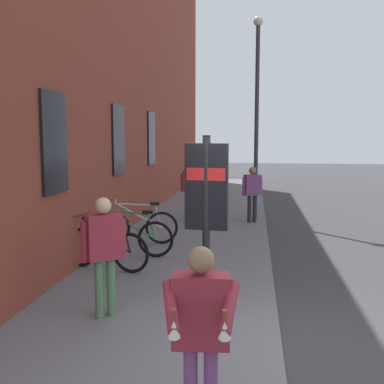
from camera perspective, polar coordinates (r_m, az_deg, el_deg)
ground at (r=11.38m, az=14.32°, el=-5.98°), size 60.00×60.00×0.00m
sidewalk_pavement at (r=13.32m, az=1.45°, el=-3.60°), size 24.00×3.50×0.12m
station_facade at (r=14.59m, az=-6.40°, el=15.87°), size 22.00×0.65×9.54m
bicycle_under_window at (r=8.49m, az=-10.59°, el=-6.81°), size 0.60×1.73×0.97m
bicycle_leaning_wall at (r=9.34m, az=-7.60°, el=-5.48°), size 0.48×1.77×0.97m
bicycle_end_of_row at (r=10.32m, az=-6.60°, el=-4.25°), size 0.55×1.74×0.97m
transit_info_sign at (r=5.90m, az=1.76°, el=-0.84°), size 0.14×0.56×2.40m
pedestrian_near_bus at (r=12.82m, az=7.39°, el=0.42°), size 0.38×0.54×1.53m
pedestrian_crossing_street at (r=13.23m, az=-0.13°, el=0.84°), size 0.29×0.60×1.59m
pedestrian_by_facade at (r=6.23m, az=-10.72°, el=-6.35°), size 0.46×0.51×1.60m
tourist_with_hotdogs at (r=3.74m, az=1.07°, el=-15.71°), size 0.56×0.60×1.56m
street_lamp at (r=13.77m, az=7.95°, el=10.95°), size 0.28×0.28×5.72m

